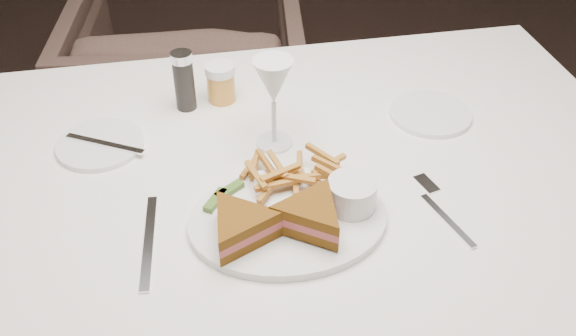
{
  "coord_description": "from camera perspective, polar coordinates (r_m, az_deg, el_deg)",
  "views": [
    {
      "loc": [
        -0.34,
        -1.12,
        1.47
      ],
      "look_at": [
        -0.16,
        -0.32,
        0.8
      ],
      "focal_mm": 40.0,
      "sensor_mm": 36.0,
      "label": 1
    }
  ],
  "objects": [
    {
      "name": "ground",
      "position": [
        1.88,
        2.58,
        -12.52
      ],
      "size": [
        5.0,
        5.0,
        0.0
      ],
      "primitive_type": "plane",
      "color": "black",
      "rests_on": "ground"
    },
    {
      "name": "chair_far",
      "position": [
        2.16,
        -8.61,
        7.74
      ],
      "size": [
        0.81,
        0.77,
        0.73
      ],
      "primitive_type": "imported",
      "rotation": [
        0.0,
        0.0,
        2.97
      ],
      "color": "#422F29",
      "rests_on": "ground"
    },
    {
      "name": "table_setting",
      "position": [
        1.07,
        -0.88,
        -0.29
      ],
      "size": [
        0.8,
        0.63,
        0.18
      ],
      "color": "white",
      "rests_on": "table"
    },
    {
      "name": "table",
      "position": [
        1.4,
        -0.47,
        -12.4
      ],
      "size": [
        1.39,
        0.95,
        0.75
      ],
      "primitive_type": "cube",
      "rotation": [
        0.0,
        0.0,
        -0.03
      ],
      "color": "white",
      "rests_on": "ground"
    }
  ]
}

